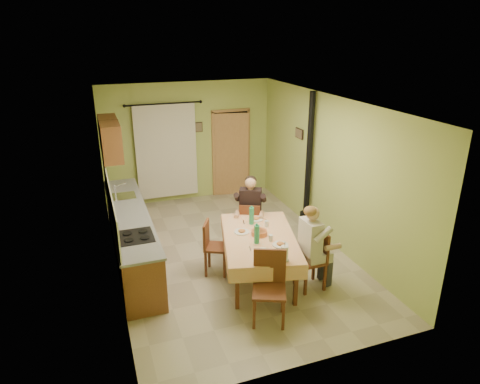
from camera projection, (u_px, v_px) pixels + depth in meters
name	position (u px, v px, depth m)	size (l,w,h in m)	color
floor	(229.00, 253.00, 7.95)	(4.00, 6.00, 0.01)	tan
room_shell	(228.00, 159.00, 7.30)	(4.04, 6.04, 2.82)	#B1C364
kitchen_run	(131.00, 235.00, 7.58)	(0.64, 3.64, 1.56)	brown
upper_cabinets	(110.00, 138.00, 8.17)	(0.35, 1.40, 0.70)	brown
curtain	(166.00, 151.00, 9.87)	(1.70, 0.07, 2.22)	black
doorway	(231.00, 153.00, 10.48)	(0.96, 0.21, 2.15)	black
dining_table	(259.00, 257.00, 7.05)	(1.59, 2.14, 0.76)	#EBAB7B
tableware	(262.00, 236.00, 6.79)	(0.66, 1.64, 0.33)	white
chair_far	(250.00, 234.00, 8.04)	(0.51, 0.51, 0.93)	#5E2E19
chair_near	(269.00, 302.00, 6.04)	(0.61, 0.61, 1.03)	#5E2E19
chair_right	(311.00, 271.00, 6.81)	(0.41, 0.41, 0.96)	#5E2E19
chair_left	(216.00, 257.00, 7.23)	(0.50, 0.50, 0.93)	#5E2E19
man_far	(250.00, 205.00, 7.84)	(0.65, 0.61, 1.39)	black
man_right	(312.00, 238.00, 6.60)	(0.47, 0.59, 1.39)	beige
stove_flue	(308.00, 180.00, 8.71)	(0.24, 0.24, 2.80)	black
picture_back	(199.00, 127.00, 10.01)	(0.19, 0.03, 0.23)	black
picture_right	(299.00, 133.00, 8.97)	(0.03, 0.31, 0.21)	brown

